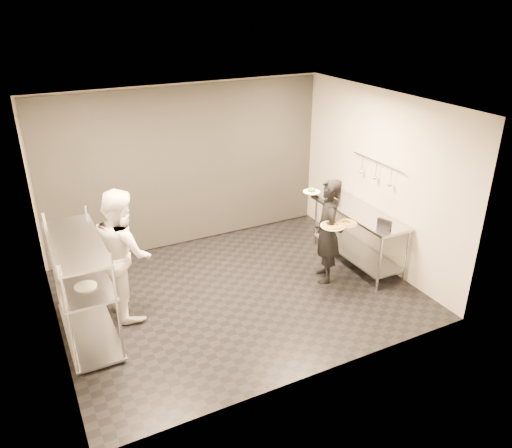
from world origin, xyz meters
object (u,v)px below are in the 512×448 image
pizza_plate_near (333,225)px  bottle_dark (339,192)px  bottle_clear (336,189)px  prep_counter (359,228)px  salad_plate (312,190)px  pass_rack (82,284)px  chef (123,253)px  pos_monitor (384,225)px  pizza_plate_far (347,223)px  waiter (327,231)px  bottle_green (325,190)px

pizza_plate_near → bottle_dark: size_ratio=1.53×
bottle_clear → prep_counter: bearing=-95.7°
salad_plate → bottle_clear: size_ratio=1.32×
pass_rack → bottle_clear: (4.41, 0.80, 0.25)m
chef → pos_monitor: chef is taller
salad_plate → chef: bearing=174.8°
pos_monitor → prep_counter: bearing=62.8°
pos_monitor → bottle_dark: (0.13, 1.32, 0.03)m
bottle_dark → pos_monitor: bearing=-95.8°
prep_counter → salad_plate: size_ratio=7.05×
salad_plate → pos_monitor: size_ratio=1.13×
pizza_plate_near → pos_monitor: pos_monitor is taller
pizza_plate_far → bottle_dark: (0.62, 1.06, 0.01)m
waiter → pass_rack: bearing=-69.6°
chef → salad_plate: bearing=-100.6°
waiter → pizza_plate_far: size_ratio=5.54×
pizza_plate_far → chef: bearing=166.0°
prep_counter → waiter: 0.83m
prep_counter → pass_rack: bearing=-180.0°
pos_monitor → bottle_clear: bottle_clear is taller
bottle_green → bottle_dark: 0.25m
pass_rack → salad_plate: size_ratio=6.27×
prep_counter → chef: 3.75m
pass_rack → pos_monitor: (4.21, -0.71, 0.23)m
salad_plate → pos_monitor: salad_plate is taller
pizza_plate_far → salad_plate: bearing=119.9°
pass_rack → prep_counter: bearing=0.0°
waiter → bottle_clear: waiter is taller
pos_monitor → bottle_dark: bottle_dark is taller
pass_rack → pizza_plate_far: 3.76m
prep_counter → bottle_dark: size_ratio=7.76×
bottle_clear → waiter: bearing=-130.2°
chef → bottle_dark: size_ratio=7.84×
chef → bottle_clear: chef is taller
waiter → bottle_green: (0.63, 1.02, 0.22)m
salad_plate → bottle_dark: 1.13m
pass_rack → chef: 0.70m
pizza_plate_near → bottle_clear: 1.56m
pass_rack → salad_plate: 3.48m
prep_counter → pizza_plate_far: 0.86m
chef → salad_plate: 2.88m
pos_monitor → chef: bearing=146.4°
pass_rack → pos_monitor: pass_rack is taller
pizza_plate_near → salad_plate: size_ratio=1.39×
pizza_plate_near → salad_plate: (-0.05, 0.51, 0.37)m
salad_plate → bottle_green: size_ratio=1.05×
pass_rack → pos_monitor: bearing=-9.6°
chef → pizza_plate_near: (2.87, -0.77, 0.12)m
pizza_plate_far → bottle_clear: (0.69, 1.26, -0.01)m
pizza_plate_far → bottle_green: size_ratio=1.22×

